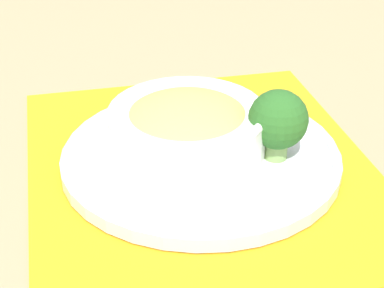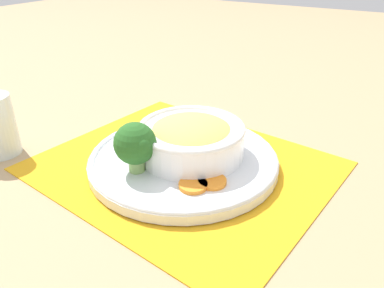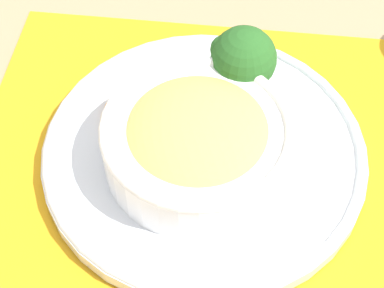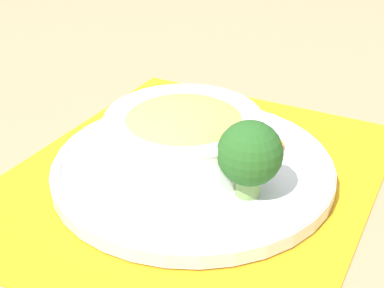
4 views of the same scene
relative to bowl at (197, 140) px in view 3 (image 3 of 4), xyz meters
name	(u,v)px [view 3 (image 3 of 4)]	position (x,y,z in m)	size (l,w,h in m)	color
ground_plane	(204,160)	(0.01, 0.01, -0.05)	(4.00, 4.00, 0.00)	tan
placemat	(204,159)	(0.01, 0.01, -0.05)	(0.52, 0.45, 0.00)	orange
plate	(204,151)	(0.01, 0.01, -0.04)	(0.32, 0.32, 0.02)	silver
bowl	(197,140)	(0.00, 0.00, 0.00)	(0.18, 0.18, 0.07)	white
broccoli_floret	(243,59)	(0.05, 0.09, 0.02)	(0.07, 0.07, 0.08)	#84AD5B
carrot_slice_near	(145,94)	(-0.05, 0.08, -0.03)	(0.04, 0.04, 0.01)	orange
carrot_slice_middle	(125,111)	(-0.07, 0.06, -0.03)	(0.04, 0.04, 0.01)	orange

